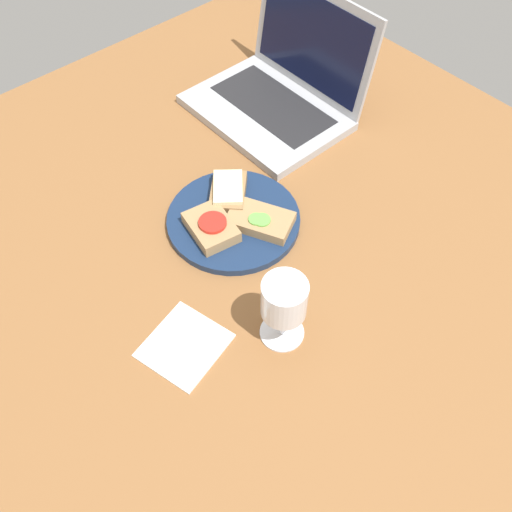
{
  "coord_description": "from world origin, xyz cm",
  "views": [
    {
      "loc": [
        47.59,
        -39.5,
        82.58
      ],
      "look_at": [
        5.0,
        -1.83,
        8.0
      ],
      "focal_mm": 40.0,
      "sensor_mm": 36.0,
      "label": 1
    }
  ],
  "objects_px": {
    "sandwich_with_tomato": "(211,227)",
    "wine_glass": "(284,302)",
    "plate": "(234,220)",
    "sandwich_with_cucumber": "(260,220)",
    "sandwich_with_cheese": "(228,192)",
    "napkin": "(185,346)",
    "laptop": "(279,91)"
  },
  "relations": [
    {
      "from": "plate",
      "to": "wine_glass",
      "type": "distance_m",
      "value": 0.26
    },
    {
      "from": "sandwich_with_tomato",
      "to": "wine_glass",
      "type": "xyz_separation_m",
      "value": [
        0.23,
        -0.04,
        0.06
      ]
    },
    {
      "from": "sandwich_with_tomato",
      "to": "sandwich_with_cucumber",
      "type": "bearing_deg",
      "value": 60.28
    },
    {
      "from": "plate",
      "to": "sandwich_with_tomato",
      "type": "xyz_separation_m",
      "value": [
        0.0,
        -0.05,
        0.02
      ]
    },
    {
      "from": "sandwich_with_cheese",
      "to": "napkin",
      "type": "height_order",
      "value": "sandwich_with_cheese"
    },
    {
      "from": "sandwich_with_cheese",
      "to": "laptop",
      "type": "relative_size",
      "value": 0.35
    },
    {
      "from": "sandwich_with_cucumber",
      "to": "sandwich_with_cheese",
      "type": "bearing_deg",
      "value": -179.87
    },
    {
      "from": "sandwich_with_cucumber",
      "to": "wine_glass",
      "type": "bearing_deg",
      "value": -32.6
    },
    {
      "from": "plate",
      "to": "sandwich_with_cucumber",
      "type": "xyz_separation_m",
      "value": [
        0.04,
        0.03,
        0.02
      ]
    },
    {
      "from": "wine_glass",
      "to": "napkin",
      "type": "distance_m",
      "value": 0.18
    },
    {
      "from": "sandwich_with_cucumber",
      "to": "sandwich_with_cheese",
      "type": "xyz_separation_m",
      "value": [
        -0.09,
        -0.0,
        0.0
      ]
    },
    {
      "from": "wine_glass",
      "to": "laptop",
      "type": "relative_size",
      "value": 0.4
    },
    {
      "from": "sandwich_with_cucumber",
      "to": "laptop",
      "type": "relative_size",
      "value": 0.4
    },
    {
      "from": "plate",
      "to": "sandwich_with_cheese",
      "type": "xyz_separation_m",
      "value": [
        -0.04,
        0.03,
        0.02
      ]
    },
    {
      "from": "plate",
      "to": "sandwich_with_cheese",
      "type": "bearing_deg",
      "value": 150.31
    },
    {
      "from": "sandwich_with_cheese",
      "to": "napkin",
      "type": "xyz_separation_m",
      "value": [
        0.19,
        -0.25,
        -0.03
      ]
    },
    {
      "from": "plate",
      "to": "sandwich_with_cucumber",
      "type": "height_order",
      "value": "sandwich_with_cucumber"
    },
    {
      "from": "sandwich_with_tomato",
      "to": "napkin",
      "type": "bearing_deg",
      "value": -49.96
    },
    {
      "from": "sandwich_with_cucumber",
      "to": "napkin",
      "type": "bearing_deg",
      "value": -67.99
    },
    {
      "from": "sandwich_with_cheese",
      "to": "wine_glass",
      "type": "distance_m",
      "value": 0.3
    },
    {
      "from": "sandwich_with_cheese",
      "to": "sandwich_with_tomato",
      "type": "height_order",
      "value": "same"
    },
    {
      "from": "plate",
      "to": "laptop",
      "type": "xyz_separation_m",
      "value": [
        -0.19,
        0.29,
        0.04
      ]
    },
    {
      "from": "sandwich_with_cucumber",
      "to": "napkin",
      "type": "xyz_separation_m",
      "value": [
        0.1,
        -0.25,
        -0.02
      ]
    },
    {
      "from": "sandwich_with_tomato",
      "to": "sandwich_with_cheese",
      "type": "bearing_deg",
      "value": 120.55
    },
    {
      "from": "wine_glass",
      "to": "plate",
      "type": "bearing_deg",
      "value": 158.03
    },
    {
      "from": "plate",
      "to": "sandwich_with_cheese",
      "type": "height_order",
      "value": "sandwich_with_cheese"
    },
    {
      "from": "laptop",
      "to": "napkin",
      "type": "distance_m",
      "value": 0.61
    },
    {
      "from": "sandwich_with_cheese",
      "to": "napkin",
      "type": "bearing_deg",
      "value": -52.65
    },
    {
      "from": "plate",
      "to": "napkin",
      "type": "xyz_separation_m",
      "value": [
        0.14,
        -0.22,
        -0.01
      ]
    },
    {
      "from": "sandwich_with_tomato",
      "to": "wine_glass",
      "type": "distance_m",
      "value": 0.24
    },
    {
      "from": "sandwich_with_tomato",
      "to": "wine_glass",
      "type": "height_order",
      "value": "wine_glass"
    },
    {
      "from": "laptop",
      "to": "napkin",
      "type": "relative_size",
      "value": 2.73
    }
  ]
}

